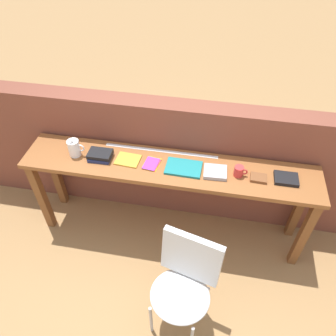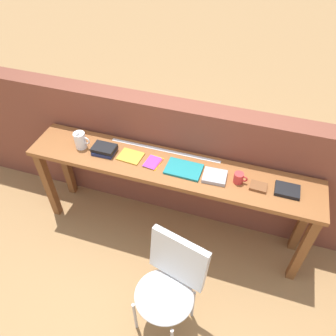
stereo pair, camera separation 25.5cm
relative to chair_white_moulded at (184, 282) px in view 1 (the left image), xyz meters
name	(u,v)px [view 1 (the left image)]	position (x,y,z in m)	size (l,w,h in m)	color
ground_plane	(163,254)	(-0.26, 0.52, -0.53)	(40.00, 40.00, 0.00)	#9E7547
brick_wall_back	(175,160)	(-0.26, 1.16, 0.11)	(6.00, 0.20, 1.27)	brown
sideboard	(169,177)	(-0.26, 0.82, 0.21)	(2.50, 0.44, 0.88)	brown
chair_white_moulded	(184,282)	(0.00, 0.00, 0.00)	(0.54, 0.55, 0.89)	silver
pitcher_white	(74,148)	(-1.07, 0.81, 0.43)	(0.14, 0.10, 0.18)	white
book_stack_leftmost	(100,155)	(-0.85, 0.81, 0.38)	(0.20, 0.17, 0.06)	navy
magazine_cycling	(128,160)	(-0.61, 0.82, 0.36)	(0.20, 0.16, 0.01)	gold
pamphlet_pile_colourful	(152,164)	(-0.40, 0.81, 0.36)	(0.15, 0.18, 0.01)	yellow
book_open_centre	(184,168)	(-0.13, 0.81, 0.36)	(0.29, 0.20, 0.02)	#19757A
book_grey_hardcover	(215,172)	(0.13, 0.79, 0.37)	(0.19, 0.16, 0.03)	#9E9EA3
mug	(239,171)	(0.31, 0.81, 0.40)	(0.11, 0.08, 0.09)	red
leather_journal_brown	(259,178)	(0.47, 0.79, 0.37)	(0.13, 0.10, 0.02)	brown
book_repair_rightmost	(286,179)	(0.69, 0.82, 0.37)	(0.19, 0.15, 0.03)	black
ruler_metal_back_edge	(161,151)	(-0.36, 0.99, 0.35)	(0.99, 0.03, 0.00)	silver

